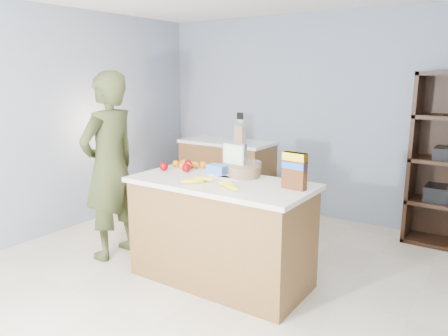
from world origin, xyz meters
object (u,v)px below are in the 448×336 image
Objects in this scene: tv at (234,156)px; cereal_box at (295,168)px; person at (110,166)px; counter_peninsula at (221,235)px.

tv is 0.98× the size of cereal_box.
person reaches higher than cereal_box.
person is 6.40× the size of tv.
tv is at bearing 163.39° from cereal_box.
tv reaches higher than counter_peninsula.
cereal_box reaches higher than tv.
cereal_box is (1.83, 0.24, 0.16)m from person.
cereal_box is at bearing -16.61° from tv.
cereal_box is at bearing 95.34° from person.
person is at bearing -173.36° from counter_peninsula.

